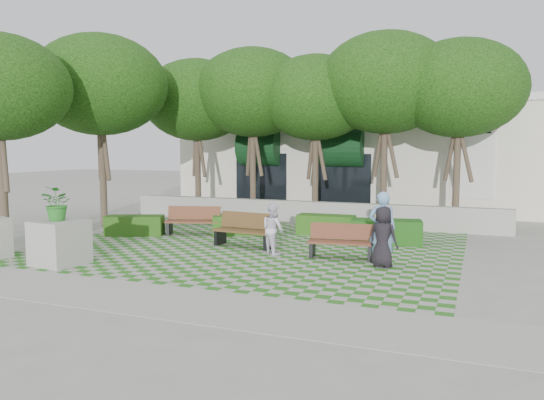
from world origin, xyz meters
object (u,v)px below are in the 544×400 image
at_px(person_dark, 383,237).
at_px(person_white, 273,229).
at_px(hedge_midright, 326,225).
at_px(hedge_midleft, 241,225).
at_px(bench_mid, 245,230).
at_px(planter_front, 59,233).
at_px(bench_east, 341,242).
at_px(hedge_west, 135,225).
at_px(person_blue, 382,228).
at_px(hedge_east, 386,232).
at_px(bench_west, 193,221).

distance_m(person_dark, person_white, 3.18).
distance_m(hedge_midright, person_white, 3.82).
height_order(hedge_midright, hedge_midleft, hedge_midright).
xyz_separation_m(bench_mid, person_white, (1.19, -0.76, 0.22)).
bearing_deg(planter_front, bench_east, 27.88).
bearing_deg(bench_mid, hedge_west, -179.65).
bearing_deg(bench_mid, person_blue, -5.88).
distance_m(person_blue, person_white, 3.08).
bearing_deg(hedge_midright, hedge_midleft, -158.74).
bearing_deg(person_white, bench_east, -138.80).
bearing_deg(bench_mid, planter_front, -123.41).
height_order(bench_mid, hedge_east, bench_mid).
bearing_deg(hedge_midright, person_white, -97.08).
bearing_deg(bench_mid, hedge_midleft, 125.58).
bearing_deg(planter_front, hedge_west, 102.39).
xyz_separation_m(hedge_midleft, person_white, (2.26, -2.71, 0.38)).
relative_size(bench_west, person_dark, 1.26).
bearing_deg(bench_west, hedge_west, -171.06).
height_order(hedge_midright, planter_front, planter_front).
relative_size(planter_front, person_white, 1.42).
xyz_separation_m(hedge_west, person_white, (5.57, -1.26, 0.38)).
bearing_deg(hedge_west, person_dark, -11.33).
height_order(hedge_midleft, planter_front, planter_front).
bearing_deg(bench_mid, hedge_midright, 68.06).
distance_m(bench_mid, person_dark, 4.51).
xyz_separation_m(hedge_west, person_blue, (8.63, -1.47, 0.61)).
relative_size(bench_east, bench_mid, 0.90).
height_order(hedge_midright, person_blue, person_blue).
height_order(hedge_midright, person_white, person_white).
bearing_deg(hedge_east, bench_east, -106.55).
height_order(bench_west, hedge_west, bench_west).
bearing_deg(person_blue, person_dark, 94.60).
height_order(bench_east, person_blue, person_blue).
bearing_deg(bench_west, hedge_east, -10.99).
relative_size(bench_mid, person_white, 1.41).
bearing_deg(person_white, person_dark, -153.47).
bearing_deg(hedge_west, bench_east, -8.10).
xyz_separation_m(hedge_east, planter_front, (-7.25, -6.01, 0.44)).
bearing_deg(hedge_midleft, hedge_east, 0.83).
height_order(hedge_midright, hedge_west, hedge_midright).
distance_m(bench_west, planter_front, 5.43).
xyz_separation_m(hedge_east, person_dark, (0.46, -3.26, 0.39)).
distance_m(planter_front, person_blue, 8.22).
xyz_separation_m(bench_east, bench_west, (-5.69, 1.92, 0.02)).
height_order(bench_mid, hedge_west, bench_mid).
relative_size(bench_mid, hedge_midleft, 1.07).
bearing_deg(person_blue, hedge_midleft, -38.56).
height_order(person_dark, person_white, person_dark).
distance_m(hedge_east, person_blue, 3.07).
bearing_deg(person_blue, bench_mid, -22.63).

